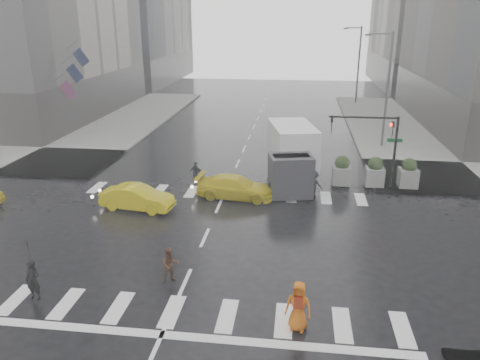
# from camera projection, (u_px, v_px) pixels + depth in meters

# --- Properties ---
(ground) EXTENTS (120.00, 120.00, 0.00)m
(ground) POSITION_uv_depth(u_px,v_px,m) (205.00, 238.00, 22.38)
(ground) COLOR black
(ground) RESTS_ON ground
(sidewalk_nw) EXTENTS (35.00, 35.00, 0.15)m
(sidewalk_nw) POSITION_uv_depth(u_px,v_px,m) (26.00, 136.00, 41.05)
(sidewalk_nw) COLOR slate
(sidewalk_nw) RESTS_ON ground
(road_markings) EXTENTS (18.00, 48.00, 0.01)m
(road_markings) POSITION_uv_depth(u_px,v_px,m) (205.00, 237.00, 22.37)
(road_markings) COLOR silver
(road_markings) RESTS_ON ground
(traffic_signal_pole) EXTENTS (4.45, 0.42, 4.50)m
(traffic_signal_pole) POSITION_uv_depth(u_px,v_px,m) (379.00, 137.00, 27.74)
(traffic_signal_pole) COLOR black
(traffic_signal_pole) RESTS_ON ground
(street_lamp_near) EXTENTS (2.15, 0.22, 9.00)m
(street_lamp_near) POSITION_uv_depth(u_px,v_px,m) (386.00, 85.00, 36.31)
(street_lamp_near) COLOR #59595B
(street_lamp_near) RESTS_ON ground
(street_lamp_far) EXTENTS (2.15, 0.22, 9.00)m
(street_lamp_far) POSITION_uv_depth(u_px,v_px,m) (358.00, 62.00, 55.04)
(street_lamp_far) COLOR #59595B
(street_lamp_far) RESTS_ON ground
(planter_west) EXTENTS (1.10, 1.10, 1.80)m
(planter_west) POSITION_uv_depth(u_px,v_px,m) (342.00, 171.00, 28.90)
(planter_west) COLOR slate
(planter_west) RESTS_ON ground
(planter_mid) EXTENTS (1.10, 1.10, 1.80)m
(planter_mid) POSITION_uv_depth(u_px,v_px,m) (375.00, 172.00, 28.66)
(planter_mid) COLOR slate
(planter_mid) RESTS_ON ground
(planter_east) EXTENTS (1.10, 1.10, 1.80)m
(planter_east) POSITION_uv_depth(u_px,v_px,m) (408.00, 173.00, 28.42)
(planter_east) COLOR slate
(planter_east) RESTS_ON ground
(flag_cluster) EXTENTS (2.87, 3.06, 4.69)m
(flag_cluster) POSITION_uv_depth(u_px,v_px,m) (71.00, 71.00, 39.63)
(flag_cluster) COLOR #59595B
(flag_cluster) RESTS_ON ground
(pedestrian_black) EXTENTS (1.06, 1.08, 2.43)m
(pedestrian_black) POSITION_uv_depth(u_px,v_px,m) (30.00, 260.00, 16.99)
(pedestrian_black) COLOR black
(pedestrian_black) RESTS_ON ground
(pedestrian_brown) EXTENTS (0.89, 0.82, 1.47)m
(pedestrian_brown) POSITION_uv_depth(u_px,v_px,m) (170.00, 265.00, 18.46)
(pedestrian_brown) COLOR #442818
(pedestrian_brown) RESTS_ON ground
(pedestrian_orange) EXTENTS (0.96, 0.71, 1.79)m
(pedestrian_orange) POSITION_uv_depth(u_px,v_px,m) (298.00, 306.00, 15.53)
(pedestrian_orange) COLOR #C4590D
(pedestrian_orange) RESTS_ON ground
(pedestrian_far_a) EXTENTS (0.98, 0.72, 1.50)m
(pedestrian_far_a) POSITION_uv_depth(u_px,v_px,m) (196.00, 174.00, 29.14)
(pedestrian_far_a) COLOR black
(pedestrian_far_a) RESTS_ON ground
(pedestrian_far_b) EXTENTS (1.14, 0.90, 1.56)m
(pedestrian_far_b) POSITION_uv_depth(u_px,v_px,m) (314.00, 184.00, 27.21)
(pedestrian_far_b) COLOR black
(pedestrian_far_b) RESTS_ON ground
(taxi_mid) EXTENTS (4.16, 1.93, 1.32)m
(taxi_mid) POSITION_uv_depth(u_px,v_px,m) (137.00, 198.00, 25.50)
(taxi_mid) COLOR #D7C20B
(taxi_mid) RESTS_ON ground
(taxi_rear) EXTENTS (4.16, 2.19, 1.32)m
(taxi_rear) POSITION_uv_depth(u_px,v_px,m) (236.00, 187.00, 27.11)
(taxi_rear) COLOR #D7C20B
(taxi_rear) RESTS_ON ground
(box_truck) EXTENTS (2.50, 6.67, 3.54)m
(box_truck) POSITION_uv_depth(u_px,v_px,m) (292.00, 154.00, 29.15)
(box_truck) COLOR silver
(box_truck) RESTS_ON ground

